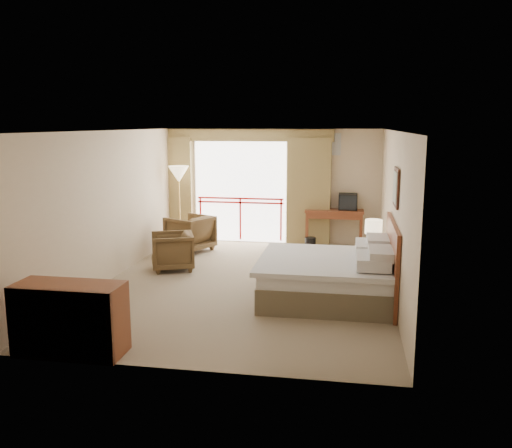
% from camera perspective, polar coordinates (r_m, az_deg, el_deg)
% --- Properties ---
extents(floor, '(7.00, 7.00, 0.00)m').
position_cam_1_polar(floor, '(9.74, -1.02, -6.30)').
color(floor, gray).
rests_on(floor, ground).
extents(ceiling, '(7.00, 7.00, 0.00)m').
position_cam_1_polar(ceiling, '(9.32, -1.08, 9.80)').
color(ceiling, white).
rests_on(ceiling, wall_back).
extents(wall_back, '(5.00, 0.00, 5.00)m').
position_cam_1_polar(wall_back, '(12.86, 1.86, 3.98)').
color(wall_back, beige).
rests_on(wall_back, ground).
extents(wall_front, '(5.00, 0.00, 5.00)m').
position_cam_1_polar(wall_front, '(6.10, -7.19, -3.51)').
color(wall_front, beige).
rests_on(wall_front, ground).
extents(wall_left, '(0.00, 7.00, 7.00)m').
position_cam_1_polar(wall_left, '(10.20, -15.00, 1.89)').
color(wall_left, beige).
rests_on(wall_left, ground).
extents(wall_right, '(0.00, 7.00, 7.00)m').
position_cam_1_polar(wall_right, '(9.31, 14.26, 1.12)').
color(wall_right, beige).
rests_on(wall_right, ground).
extents(balcony_door, '(2.40, 0.00, 2.40)m').
position_cam_1_polar(balcony_door, '(12.99, -1.66, 3.38)').
color(balcony_door, white).
rests_on(balcony_door, wall_back).
extents(balcony_railing, '(2.09, 0.03, 1.02)m').
position_cam_1_polar(balcony_railing, '(13.02, -1.67, 1.67)').
color(balcony_railing, red).
rests_on(balcony_railing, wall_back).
extents(curtain_left, '(1.00, 0.26, 2.50)m').
position_cam_1_polar(curtain_left, '(13.28, -8.78, 3.63)').
color(curtain_left, olive).
rests_on(curtain_left, wall_back).
extents(curtain_right, '(1.00, 0.26, 2.50)m').
position_cam_1_polar(curtain_right, '(12.64, 5.59, 3.36)').
color(curtain_right, olive).
rests_on(curtain_right, wall_back).
extents(valance, '(4.40, 0.22, 0.28)m').
position_cam_1_polar(valance, '(12.79, -1.78, 9.33)').
color(valance, olive).
rests_on(valance, wall_back).
extents(hvac_vent, '(0.50, 0.04, 0.50)m').
position_cam_1_polar(hvac_vent, '(12.64, 7.78, 8.32)').
color(hvac_vent, silver).
rests_on(hvac_vent, wall_back).
extents(bed, '(2.13, 2.06, 0.97)m').
position_cam_1_polar(bed, '(8.90, 7.79, -5.49)').
color(bed, brown).
rests_on(bed, floor).
extents(headboard, '(0.06, 2.10, 1.30)m').
position_cam_1_polar(headboard, '(8.86, 14.09, -3.97)').
color(headboard, maroon).
rests_on(headboard, wall_right).
extents(framed_art, '(0.04, 0.72, 0.60)m').
position_cam_1_polar(framed_art, '(8.64, 14.52, 3.76)').
color(framed_art, black).
rests_on(framed_art, wall_right).
extents(nightstand, '(0.38, 0.46, 0.54)m').
position_cam_1_polar(nightstand, '(10.12, 12.13, -4.28)').
color(nightstand, maroon).
rests_on(nightstand, floor).
extents(table_lamp, '(0.31, 0.31, 0.55)m').
position_cam_1_polar(table_lamp, '(10.02, 12.27, -0.34)').
color(table_lamp, tan).
rests_on(table_lamp, nightstand).
extents(phone, '(0.22, 0.19, 0.08)m').
position_cam_1_polar(phone, '(9.90, 11.95, -2.73)').
color(phone, black).
rests_on(phone, nightstand).
extents(desk, '(1.33, 0.64, 0.87)m').
position_cam_1_polar(desk, '(12.72, 8.25, 0.72)').
color(desk, maroon).
rests_on(desk, floor).
extents(tv, '(0.42, 0.33, 0.38)m').
position_cam_1_polar(tv, '(12.59, 9.65, 2.33)').
color(tv, black).
rests_on(tv, desk).
extents(coffee_maker, '(0.13, 0.13, 0.27)m').
position_cam_1_polar(coffee_maker, '(12.62, 6.69, 2.17)').
color(coffee_maker, black).
rests_on(coffee_maker, desk).
extents(cup, '(0.08, 0.08, 0.09)m').
position_cam_1_polar(cup, '(12.58, 7.35, 1.72)').
color(cup, white).
rests_on(cup, desk).
extents(wastebasket, '(0.29, 0.29, 0.30)m').
position_cam_1_polar(wastebasket, '(12.24, 5.74, -2.11)').
color(wastebasket, black).
rests_on(wastebasket, floor).
extents(armchair_far, '(1.18, 1.16, 0.80)m').
position_cam_1_polar(armchair_far, '(12.29, -6.92, -2.79)').
color(armchair_far, '#49331A').
rests_on(armchair_far, floor).
extents(armchair_near, '(1.03, 1.02, 0.73)m').
position_cam_1_polar(armchair_near, '(10.79, -8.75, -4.73)').
color(armchair_near, '#49331A').
rests_on(armchair_near, floor).
extents(side_table, '(0.46, 0.46, 0.50)m').
position_cam_1_polar(side_table, '(11.71, -9.10, -1.80)').
color(side_table, black).
rests_on(side_table, floor).
extents(book, '(0.22, 0.25, 0.02)m').
position_cam_1_polar(book, '(11.68, -9.13, -1.02)').
color(book, white).
rests_on(book, side_table).
extents(floor_lamp, '(0.47, 0.47, 1.86)m').
position_cam_1_polar(floor_lamp, '(12.67, -8.14, 4.90)').
color(floor_lamp, tan).
rests_on(floor_lamp, floor).
extents(dresser, '(1.34, 0.57, 0.89)m').
position_cam_1_polar(dresser, '(7.16, -19.02, -9.43)').
color(dresser, maroon).
rests_on(dresser, floor).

